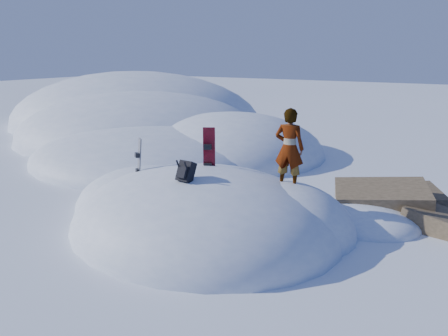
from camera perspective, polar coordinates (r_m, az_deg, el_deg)
The scene contains 9 objects.
ground at distance 11.10m, azimuth -2.72°, elevation -7.84°, with size 120.00×120.00×0.00m, color white.
snow_mound at distance 11.37m, azimuth -2.79°, elevation -7.27°, with size 8.00×6.00×3.00m.
snow_ridge at distance 24.81m, azimuth -10.33°, elevation 4.66°, with size 21.50×18.50×6.40m.
rock_outcrop at distance 12.44m, azimuth 19.90°, elevation -6.12°, with size 4.68×4.41×1.68m.
snowboard_red at distance 11.21m, azimuth -1.99°, elevation 1.27°, with size 0.30×0.25×1.65m.
snowboard_dark at distance 11.84m, azimuth -11.09°, elevation 0.42°, with size 0.31×0.30×1.45m.
backpack at distance 9.96m, azimuth -5.06°, elevation -0.48°, with size 0.36×0.47×0.57m.
gear_pile at distance 11.36m, azimuth -15.67°, elevation -7.27°, with size 0.85×0.75×0.22m.
person at distance 10.53m, azimuth 8.51°, elevation 2.55°, with size 0.71×0.46×1.94m, color slate.
Camera 1 is at (5.69, -8.52, 4.27)m, focal length 35.00 mm.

